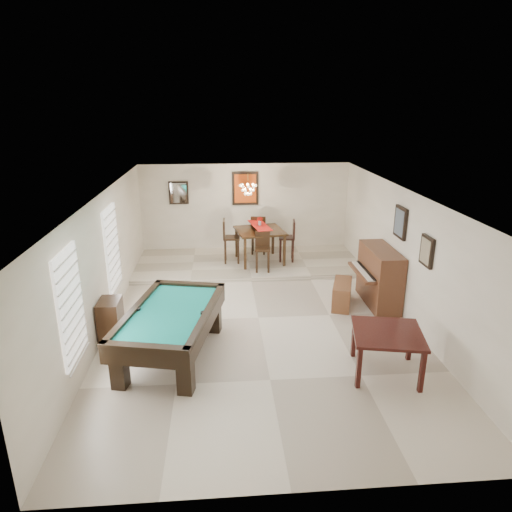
{
  "coord_description": "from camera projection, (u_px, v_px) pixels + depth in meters",
  "views": [
    {
      "loc": [
        -0.73,
        -8.52,
        4.24
      ],
      "look_at": [
        0.0,
        0.6,
        1.15
      ],
      "focal_mm": 32.0,
      "sensor_mm": 36.0,
      "label": 1
    }
  ],
  "objects": [
    {
      "name": "ground_plane",
      "position": [
        258.0,
        318.0,
        9.47
      ],
      "size": [
        6.0,
        9.0,
        0.02
      ],
      "primitive_type": "cube",
      "color": "beige"
    },
    {
      "name": "wall_back",
      "position": [
        245.0,
        209.0,
        13.3
      ],
      "size": [
        6.0,
        0.04,
        2.6
      ],
      "primitive_type": "cube",
      "color": "silver",
      "rests_on": "ground_plane"
    },
    {
      "name": "wall_front",
      "position": [
        295.0,
        397.0,
        4.8
      ],
      "size": [
        6.0,
        0.04,
        2.6
      ],
      "primitive_type": "cube",
      "color": "silver",
      "rests_on": "ground_plane"
    },
    {
      "name": "wall_left",
      "position": [
        104.0,
        262.0,
        8.82
      ],
      "size": [
        0.04,
        9.0,
        2.6
      ],
      "primitive_type": "cube",
      "color": "silver",
      "rests_on": "ground_plane"
    },
    {
      "name": "wall_right",
      "position": [
        405.0,
        255.0,
        9.27
      ],
      "size": [
        0.04,
        9.0,
        2.6
      ],
      "primitive_type": "cube",
      "color": "silver",
      "rests_on": "ground_plane"
    },
    {
      "name": "ceiling",
      "position": [
        259.0,
        194.0,
        8.63
      ],
      "size": [
        6.0,
        9.0,
        0.04
      ],
      "primitive_type": "cube",
      "color": "white",
      "rests_on": "wall_back"
    },
    {
      "name": "dining_step",
      "position": [
        248.0,
        263.0,
        12.51
      ],
      "size": [
        6.0,
        2.5,
        0.12
      ],
      "primitive_type": "cube",
      "color": "beige",
      "rests_on": "ground_plane"
    },
    {
      "name": "window_left_front",
      "position": [
        70.0,
        306.0,
        6.71
      ],
      "size": [
        0.06,
        1.0,
        1.7
      ],
      "primitive_type": "cube",
      "color": "white",
      "rests_on": "wall_left"
    },
    {
      "name": "window_left_rear",
      "position": [
        112.0,
        248.0,
        9.36
      ],
      "size": [
        0.06,
        1.0,
        1.7
      ],
      "primitive_type": "cube",
      "color": "white",
      "rests_on": "wall_left"
    },
    {
      "name": "pool_table",
      "position": [
        172.0,
        334.0,
        7.91
      ],
      "size": [
        1.88,
        2.77,
        0.85
      ],
      "primitive_type": null,
      "rotation": [
        0.0,
        0.0,
        -0.21
      ],
      "color": "black",
      "rests_on": "ground_plane"
    },
    {
      "name": "square_table",
      "position": [
        386.0,
        352.0,
        7.42
      ],
      "size": [
        1.28,
        1.28,
        0.75
      ],
      "primitive_type": null,
      "rotation": [
        0.0,
        0.0,
        -0.2
      ],
      "color": "black",
      "rests_on": "ground_plane"
    },
    {
      "name": "upright_piano",
      "position": [
        373.0,
        277.0,
        9.94
      ],
      "size": [
        0.85,
        1.51,
        1.26
      ],
      "primitive_type": null,
      "color": "#5A311D",
      "rests_on": "ground_plane"
    },
    {
      "name": "piano_bench",
      "position": [
        342.0,
        294.0,
        9.96
      ],
      "size": [
        0.65,
        1.03,
        0.53
      ],
      "primitive_type": "cube",
      "rotation": [
        0.0,
        0.0,
        -0.32
      ],
      "color": "brown",
      "rests_on": "ground_plane"
    },
    {
      "name": "apothecary_chest",
      "position": [
        111.0,
        322.0,
        8.34
      ],
      "size": [
        0.38,
        0.57,
        0.85
      ],
      "primitive_type": "cube",
      "color": "black",
      "rests_on": "ground_plane"
    },
    {
      "name": "dining_table",
      "position": [
        260.0,
        243.0,
        12.31
      ],
      "size": [
        1.41,
        1.41,
        1.01
      ],
      "primitive_type": null,
      "rotation": [
        0.0,
        0.0,
        0.17
      ],
      "color": "black",
      "rests_on": "dining_step"
    },
    {
      "name": "flower_vase",
      "position": [
        260.0,
        221.0,
        12.11
      ],
      "size": [
        0.18,
        0.18,
        0.24
      ],
      "primitive_type": null,
      "rotation": [
        0.0,
        0.0,
        0.34
      ],
      "color": "#AF190F",
      "rests_on": "dining_table"
    },
    {
      "name": "dining_chair_south",
      "position": [
        263.0,
        252.0,
        11.6
      ],
      "size": [
        0.4,
        0.4,
        1.01
      ],
      "primitive_type": null,
      "rotation": [
        0.0,
        0.0,
        -0.08
      ],
      "color": "black",
      "rests_on": "dining_step"
    },
    {
      "name": "dining_chair_north",
      "position": [
        258.0,
        234.0,
        12.98
      ],
      "size": [
        0.46,
        0.46,
        1.11
      ],
      "primitive_type": null,
      "rotation": [
        0.0,
        0.0,
        3.02
      ],
      "color": "black",
      "rests_on": "dining_step"
    },
    {
      "name": "dining_chair_west",
      "position": [
        232.0,
        241.0,
        12.23
      ],
      "size": [
        0.45,
        0.45,
        1.18
      ],
      "primitive_type": null,
      "rotation": [
        0.0,
        0.0,
        1.53
      ],
      "color": "black",
      "rests_on": "dining_step"
    },
    {
      "name": "dining_chair_east",
      "position": [
        287.0,
        241.0,
        12.36
      ],
      "size": [
        0.46,
        0.46,
        1.12
      ],
      "primitive_type": null,
      "rotation": [
        0.0,
        0.0,
        -1.69
      ],
      "color": "black",
      "rests_on": "dining_step"
    },
    {
      "name": "chandelier",
      "position": [
        248.0,
        186.0,
        11.78
      ],
      "size": [
        0.44,
        0.44,
        0.6
      ],
      "primitive_type": null,
      "color": "#FFE5B2",
      "rests_on": "ceiling"
    },
    {
      "name": "back_painting",
      "position": [
        245.0,
        188.0,
        13.07
      ],
      "size": [
        0.75,
        0.06,
        0.95
      ],
      "primitive_type": "cube",
      "color": "#D84C14",
      "rests_on": "wall_back"
    },
    {
      "name": "back_mirror",
      "position": [
        179.0,
        193.0,
        12.96
      ],
      "size": [
        0.55,
        0.06,
        0.65
      ],
      "primitive_type": "cube",
      "color": "white",
      "rests_on": "wall_back"
    },
    {
      "name": "right_picture_upper",
      "position": [
        401.0,
        222.0,
        9.36
      ],
      "size": [
        0.06,
        0.55,
        0.65
      ],
      "primitive_type": "cube",
      "color": "slate",
      "rests_on": "wall_right"
    },
    {
      "name": "right_picture_lower",
      "position": [
        427.0,
        251.0,
        8.2
      ],
      "size": [
        0.06,
        0.45,
        0.55
      ],
      "primitive_type": "cube",
      "color": "gray",
      "rests_on": "wall_right"
    }
  ]
}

